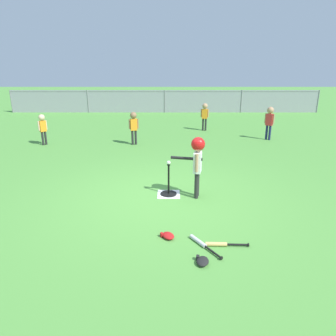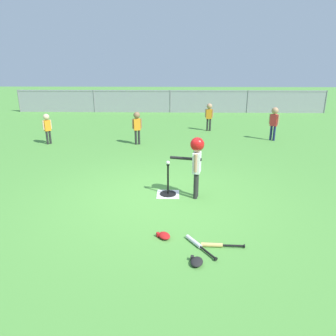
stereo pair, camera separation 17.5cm
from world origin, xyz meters
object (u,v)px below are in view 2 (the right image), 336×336
object	(u,v)px
batter_child	(197,155)
glove_near_bats	(196,262)
baseball_on_tee	(168,163)
fielder_near_left	(137,124)
fielder_deep_right	(209,113)
spare_bat_silver	(197,244)
glove_by_plate	(164,236)
fielder_deep_left	(274,119)
batting_tee	(168,190)
spare_bat_wood	(216,245)
fielder_deep_center	(47,125)

from	to	relation	value
batter_child	glove_near_bats	world-z (taller)	batter_child
baseball_on_tee	fielder_near_left	size ratio (longest dim) A/B	0.07
fielder_deep_right	spare_bat_silver	size ratio (longest dim) A/B	1.75
glove_by_plate	batter_child	bearing A→B (deg)	70.04
spare_bat_silver	baseball_on_tee	bearing A→B (deg)	104.09
fielder_deep_left	batting_tee	bearing A→B (deg)	-125.70
batter_child	glove_near_bats	xyz separation A→B (m)	(-0.10, -2.14, -0.81)
fielder_near_left	spare_bat_wood	bearing A→B (deg)	-72.73
fielder_deep_center	spare_bat_wood	distance (m)	7.49
fielder_deep_right	fielder_near_left	bearing A→B (deg)	-138.21
fielder_deep_left	spare_bat_silver	xyz separation A→B (m)	(-2.91, -6.51, -0.68)
batter_child	fielder_deep_center	size ratio (longest dim) A/B	1.23
fielder_deep_center	glove_by_plate	world-z (taller)	fielder_deep_center
baseball_on_tee	spare_bat_silver	xyz separation A→B (m)	(0.46, -1.83, -0.63)
fielder_near_left	glove_near_bats	xyz separation A→B (m)	(1.52, -6.27, -0.63)
glove_near_bats	spare_bat_silver	bearing A→B (deg)	86.49
spare_bat_silver	fielder_near_left	bearing A→B (deg)	104.83
fielder_near_left	batter_child	bearing A→B (deg)	-68.59
fielder_deep_left	spare_bat_silver	world-z (taller)	fielder_deep_left
batting_tee	fielder_deep_center	bearing A→B (deg)	134.65
glove_by_plate	baseball_on_tee	bearing A→B (deg)	89.52
fielder_deep_right	fielder_deep_center	bearing A→B (deg)	-157.18
fielder_deep_center	spare_bat_wood	world-z (taller)	fielder_deep_center
fielder_deep_right	fielder_deep_left	bearing A→B (deg)	-37.64
baseball_on_tee	batter_child	world-z (taller)	batter_child
fielder_deep_center	batter_child	bearing A→B (deg)	-42.58
batting_tee	spare_bat_silver	size ratio (longest dim) A/B	1.05
batting_tee	fielder_deep_center	xyz separation A→B (m)	(-3.93, 3.98, 0.53)
batter_child	fielder_deep_left	size ratio (longest dim) A/B	1.07
spare_bat_silver	spare_bat_wood	distance (m)	0.28
baseball_on_tee	spare_bat_silver	size ratio (longest dim) A/B	0.12
batter_child	glove_by_plate	xyz separation A→B (m)	(-0.55, -1.51, -0.81)
batter_child	fielder_near_left	distance (m)	4.44
batter_child	fielder_near_left	size ratio (longest dim) A/B	1.14
glove_by_plate	batting_tee	bearing A→B (deg)	89.52
baseball_on_tee	fielder_deep_center	xyz separation A→B (m)	(-3.93, 3.98, -0.04)
baseball_on_tee	glove_by_plate	bearing A→B (deg)	-90.48
fielder_deep_left	glove_near_bats	size ratio (longest dim) A/B	4.43
spare_bat_silver	glove_by_plate	distance (m)	0.51
batter_child	fielder_near_left	world-z (taller)	batter_child
batter_child	fielder_deep_right	xyz separation A→B (m)	(0.85, 6.34, -0.18)
fielder_deep_center	fielder_deep_right	bearing A→B (deg)	22.82
spare_bat_wood	glove_by_plate	world-z (taller)	glove_by_plate
batting_tee	glove_by_plate	distance (m)	1.63
fielder_near_left	fielder_deep_right	bearing A→B (deg)	41.79
spare_bat_silver	spare_bat_wood	size ratio (longest dim) A/B	0.97
fielder_deep_left	glove_by_plate	world-z (taller)	fielder_deep_left
fielder_deep_center	spare_bat_silver	xyz separation A→B (m)	(4.39, -5.81, -0.59)
fielder_deep_center	glove_near_bats	distance (m)	7.64
batting_tee	spare_bat_wood	bearing A→B (deg)	-68.35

